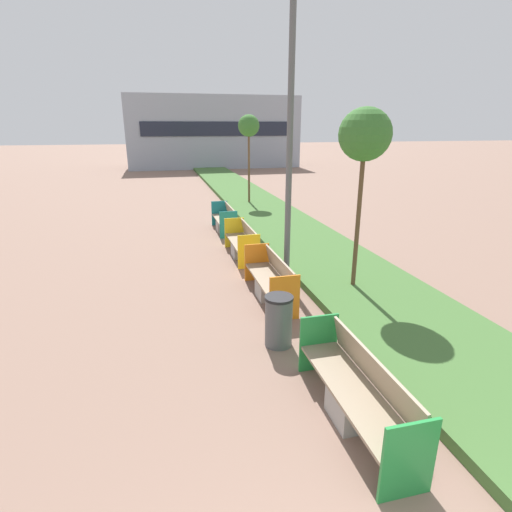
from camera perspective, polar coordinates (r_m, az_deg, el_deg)
planter_grass_strip at (r=13.88m, az=5.89°, el=2.94°), size 2.80×120.00×0.18m
building_backdrop at (r=39.21m, az=-6.23°, el=17.19°), size 15.33×5.88×6.26m
bench_green_frame at (r=5.64m, az=14.12°, el=-18.68°), size 0.65×2.42×0.94m
bench_orange_frame at (r=8.95m, az=2.13°, el=-3.73°), size 0.65×2.30×0.94m
bench_yellow_frame at (r=11.77m, az=-1.96°, el=1.65°), size 0.65×2.14×0.94m
bench_teal_frame at (r=14.72m, az=-4.48°, el=4.96°), size 0.65×2.03×0.94m
litter_bin at (r=7.06m, az=3.25°, el=-9.22°), size 0.50×0.50×0.93m
street_lamp_post at (r=9.20m, az=4.95°, el=19.74°), size 0.24×0.44×7.19m
sapling_tree_near at (r=8.94m, az=15.29°, el=16.13°), size 1.11×1.11×4.09m
sapling_tree_far at (r=19.22m, az=-1.05°, el=17.92°), size 0.98×0.98×4.20m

